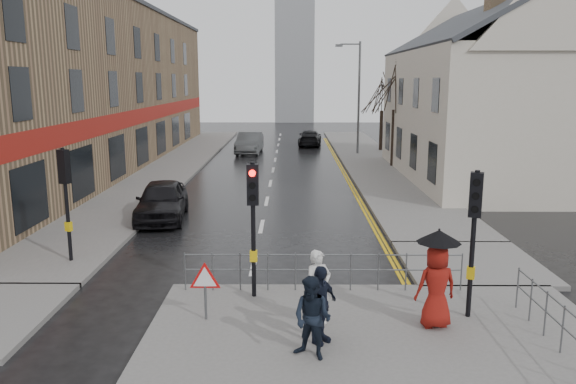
{
  "coord_description": "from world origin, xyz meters",
  "views": [
    {
      "loc": [
        1.14,
        -13.11,
        5.48
      ],
      "look_at": [
        1.02,
        4.6,
        1.92
      ],
      "focal_mm": 35.0,
      "sensor_mm": 36.0,
      "label": 1
    }
  ],
  "objects_px": {
    "pedestrian_b": "(312,318)",
    "pedestrian_d": "(319,305)",
    "pedestrian_a": "(318,288)",
    "car_mid": "(249,143)",
    "pedestrian_with_umbrella": "(437,276)",
    "car_parked": "(162,200)"
  },
  "relations": [
    {
      "from": "pedestrian_a",
      "to": "car_parked",
      "type": "xyz_separation_m",
      "value": [
        -5.73,
        9.99,
        -0.21
      ]
    },
    {
      "from": "pedestrian_a",
      "to": "car_mid",
      "type": "xyz_separation_m",
      "value": [
        -3.76,
        30.34,
        -0.2
      ]
    },
    {
      "from": "pedestrian_with_umbrella",
      "to": "car_parked",
      "type": "bearing_deg",
      "value": 129.38
    },
    {
      "from": "pedestrian_with_umbrella",
      "to": "car_mid",
      "type": "bearing_deg",
      "value": 101.74
    },
    {
      "from": "pedestrian_d",
      "to": "car_mid",
      "type": "distance_m",
      "value": 31.47
    },
    {
      "from": "pedestrian_with_umbrella",
      "to": "car_parked",
      "type": "relative_size",
      "value": 0.48
    },
    {
      "from": "pedestrian_a",
      "to": "pedestrian_b",
      "type": "relative_size",
      "value": 1.03
    },
    {
      "from": "pedestrian_a",
      "to": "car_mid",
      "type": "bearing_deg",
      "value": 70.91
    },
    {
      "from": "pedestrian_a",
      "to": "pedestrian_with_umbrella",
      "type": "bearing_deg",
      "value": -28.71
    },
    {
      "from": "pedestrian_a",
      "to": "car_mid",
      "type": "height_order",
      "value": "pedestrian_a"
    },
    {
      "from": "pedestrian_d",
      "to": "pedestrian_a",
      "type": "bearing_deg",
      "value": 44.22
    },
    {
      "from": "pedestrian_a",
      "to": "pedestrian_d",
      "type": "bearing_deg",
      "value": -117.1
    },
    {
      "from": "pedestrian_b",
      "to": "pedestrian_d",
      "type": "relative_size",
      "value": 1.0
    },
    {
      "from": "pedestrian_d",
      "to": "car_mid",
      "type": "height_order",
      "value": "pedestrian_d"
    },
    {
      "from": "car_mid",
      "to": "pedestrian_d",
      "type": "bearing_deg",
      "value": -80.1
    },
    {
      "from": "car_mid",
      "to": "pedestrian_b",
      "type": "bearing_deg",
      "value": -80.53
    },
    {
      "from": "car_mid",
      "to": "pedestrian_with_umbrella",
      "type": "bearing_deg",
      "value": -75.2
    },
    {
      "from": "car_mid",
      "to": "pedestrian_a",
      "type": "bearing_deg",
      "value": -79.87
    },
    {
      "from": "car_parked",
      "to": "car_mid",
      "type": "distance_m",
      "value": 20.45
    },
    {
      "from": "pedestrian_with_umbrella",
      "to": "car_parked",
      "type": "xyz_separation_m",
      "value": [
        -8.29,
        10.1,
        -0.53
      ]
    },
    {
      "from": "pedestrian_with_umbrella",
      "to": "car_parked",
      "type": "distance_m",
      "value": 13.08
    },
    {
      "from": "pedestrian_b",
      "to": "car_parked",
      "type": "height_order",
      "value": "pedestrian_b"
    }
  ]
}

